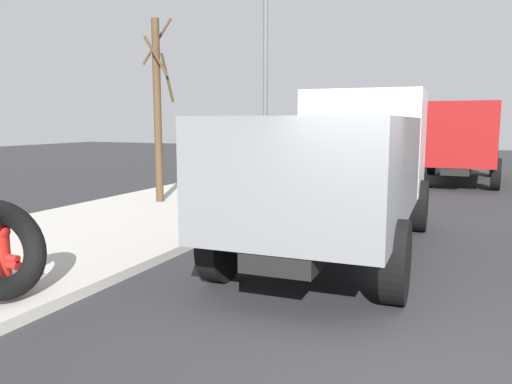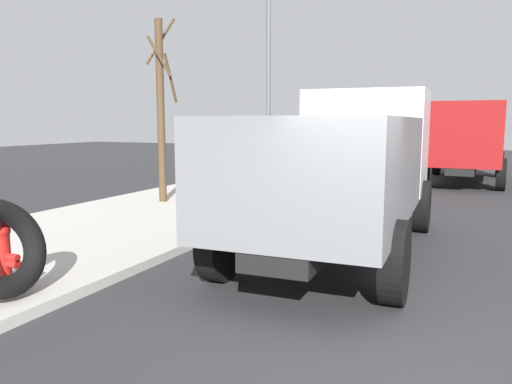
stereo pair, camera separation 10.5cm
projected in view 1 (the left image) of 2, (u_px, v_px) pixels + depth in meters
The scene contains 6 objects.
ground_plane at pixel (398, 336), 5.47m from camera, with size 80.00×80.00×0.00m, color #2D2D30.
fire_hydrant at pixel (2, 254), 6.46m from camera, with size 0.25×0.57×0.90m.
dump_truck_gray at pixel (342, 162), 9.00m from camera, with size 7.07×2.98×3.00m.
dump_truck_red at pixel (461, 140), 19.23m from camera, with size 7.05×2.91×3.00m.
bare_tree at pixel (158, 107), 13.37m from camera, with size 1.01×1.00×4.96m.
street_light_pole at pixel (265, 96), 13.35m from camera, with size 0.12×0.12×5.73m, color #595B5E.
Camera 1 is at (-5.39, -0.64, 2.34)m, focal length 34.97 mm.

